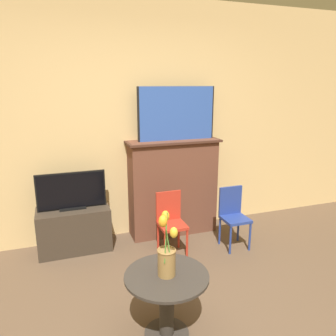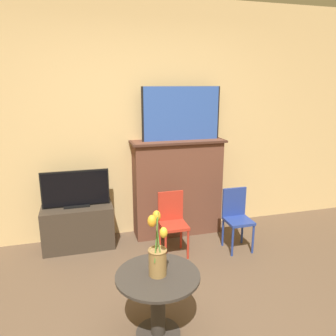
% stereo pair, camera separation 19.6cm
% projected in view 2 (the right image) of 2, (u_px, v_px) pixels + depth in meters
% --- Properties ---
extents(wall_back, '(8.00, 0.06, 2.70)m').
position_uv_depth(wall_back, '(134.00, 122.00, 3.77)').
color(wall_back, tan).
rests_on(wall_back, ground).
extents(fireplace_mantel, '(1.10, 0.34, 1.15)m').
position_uv_depth(fireplace_mantel, '(177.00, 186.00, 3.91)').
color(fireplace_mantel, brown).
rests_on(fireplace_mantel, ground).
extents(painting, '(0.92, 0.03, 0.60)m').
position_uv_depth(painting, '(182.00, 114.00, 3.71)').
color(painting, black).
rests_on(painting, fireplace_mantel).
extents(tv_stand, '(0.76, 0.38, 0.48)m').
position_uv_depth(tv_stand, '(78.00, 226.00, 3.64)').
color(tv_stand, '#382D23').
rests_on(tv_stand, ground).
extents(tv_monitor, '(0.72, 0.12, 0.40)m').
position_uv_depth(tv_monitor, '(76.00, 189.00, 3.54)').
color(tv_monitor, black).
rests_on(tv_monitor, tv_stand).
extents(chair_red, '(0.27, 0.27, 0.67)m').
position_uv_depth(chair_red, '(172.00, 219.00, 3.47)').
color(chair_red, '#B22D1E').
rests_on(chair_red, ground).
extents(chair_blue, '(0.27, 0.27, 0.67)m').
position_uv_depth(chair_blue, '(236.00, 215.00, 3.59)').
color(chair_blue, navy).
rests_on(chair_blue, ground).
extents(side_table, '(0.59, 0.59, 0.50)m').
position_uv_depth(side_table, '(158.00, 296.00, 2.32)').
color(side_table, '#332D28').
rests_on(side_table, ground).
extents(vase_tulips, '(0.15, 0.19, 0.49)m').
position_uv_depth(vase_tulips, '(157.00, 254.00, 2.23)').
color(vase_tulips, olive).
rests_on(vase_tulips, side_table).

